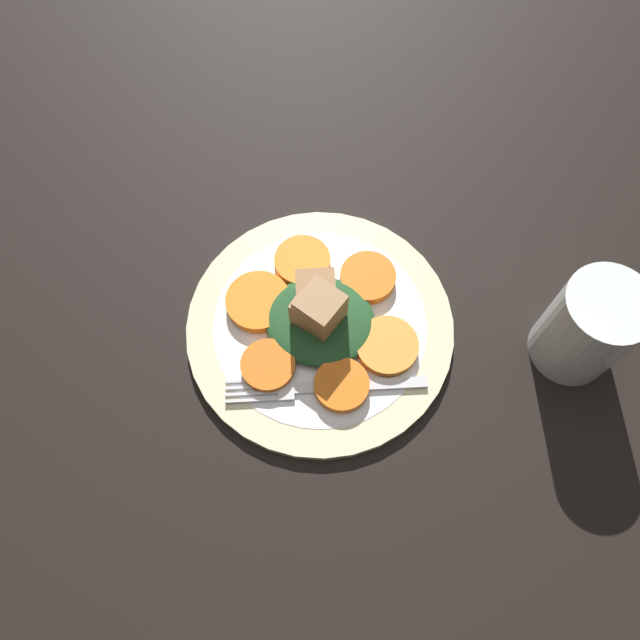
% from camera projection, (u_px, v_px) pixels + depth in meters
% --- Properties ---
extents(table_slab, '(1.20, 1.20, 0.02)m').
position_uv_depth(table_slab, '(320.00, 332.00, 0.66)').
color(table_slab, black).
rests_on(table_slab, ground).
extents(plate, '(0.28, 0.28, 0.01)m').
position_uv_depth(plate, '(320.00, 326.00, 0.65)').
color(plate, beige).
rests_on(plate, table_slab).
extents(carrot_slice_0, '(0.06, 0.06, 0.01)m').
position_uv_depth(carrot_slice_0, '(368.00, 278.00, 0.66)').
color(carrot_slice_0, orange).
rests_on(carrot_slice_0, plate).
extents(carrot_slice_1, '(0.06, 0.06, 0.01)m').
position_uv_depth(carrot_slice_1, '(302.00, 261.00, 0.67)').
color(carrot_slice_1, orange).
rests_on(carrot_slice_1, plate).
extents(carrot_slice_2, '(0.07, 0.07, 0.01)m').
position_uv_depth(carrot_slice_2, '(258.00, 302.00, 0.65)').
color(carrot_slice_2, orange).
rests_on(carrot_slice_2, plate).
extents(carrot_slice_3, '(0.05, 0.05, 0.01)m').
position_uv_depth(carrot_slice_3, '(268.00, 366.00, 0.62)').
color(carrot_slice_3, orange).
rests_on(carrot_slice_3, plate).
extents(carrot_slice_4, '(0.05, 0.05, 0.01)m').
position_uv_depth(carrot_slice_4, '(342.00, 385.00, 0.61)').
color(carrot_slice_4, orange).
rests_on(carrot_slice_4, plate).
extents(carrot_slice_5, '(0.06, 0.06, 0.01)m').
position_uv_depth(carrot_slice_5, '(387.00, 346.00, 0.63)').
color(carrot_slice_5, orange).
rests_on(carrot_slice_5, plate).
extents(center_pile, '(0.11, 0.10, 0.06)m').
position_uv_depth(center_pile, '(319.00, 313.00, 0.62)').
color(center_pile, '#1E4723').
rests_on(center_pile, plate).
extents(fork, '(0.20, 0.06, 0.00)m').
position_uv_depth(fork, '(321.00, 387.00, 0.61)').
color(fork, silver).
rests_on(fork, plate).
extents(water_glass, '(0.08, 0.08, 0.11)m').
position_uv_depth(water_glass, '(588.00, 328.00, 0.59)').
color(water_glass, silver).
rests_on(water_glass, table_slab).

